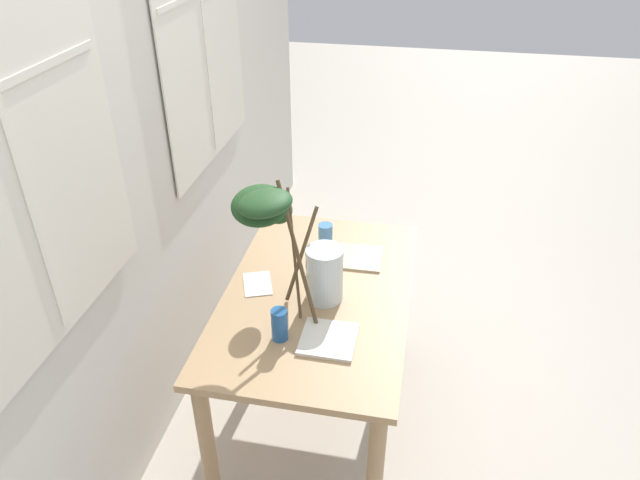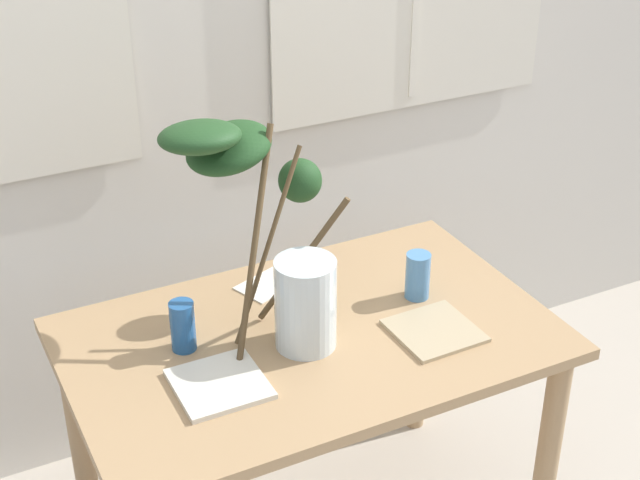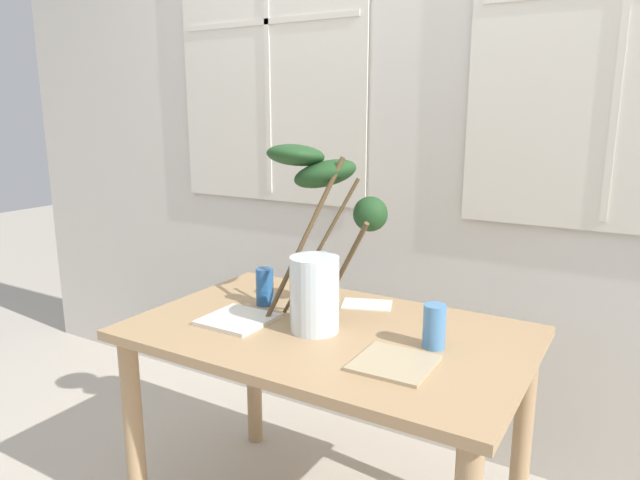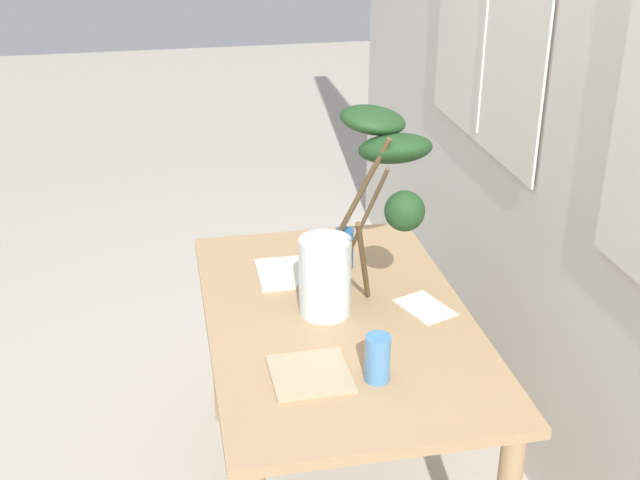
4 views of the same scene
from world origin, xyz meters
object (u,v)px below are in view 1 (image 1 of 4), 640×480
(vase_with_branches, at_px, (294,241))
(drinking_glass_blue_right, at_px, (325,237))
(plate_square_right, at_px, (359,257))
(dining_table, at_px, (318,314))
(plate_square_left, at_px, (328,339))
(drinking_glass_blue_left, at_px, (279,325))

(vase_with_branches, bearing_deg, drinking_glass_blue_right, -6.33)
(vase_with_branches, bearing_deg, plate_square_right, -30.38)
(dining_table, distance_m, plate_square_left, 0.32)
(drinking_glass_blue_left, distance_m, plate_square_left, 0.19)
(dining_table, bearing_deg, drinking_glass_blue_right, 4.98)
(dining_table, relative_size, drinking_glass_blue_right, 9.45)
(dining_table, relative_size, plate_square_left, 5.91)
(dining_table, height_order, plate_square_right, plate_square_right)
(plate_square_right, bearing_deg, vase_with_branches, 149.62)
(vase_with_branches, height_order, plate_square_right, vase_with_branches)
(dining_table, distance_m, drinking_glass_blue_left, 0.36)
(vase_with_branches, height_order, plate_square_left, vase_with_branches)
(dining_table, distance_m, drinking_glass_blue_right, 0.38)
(vase_with_branches, height_order, drinking_glass_blue_right, vase_with_branches)
(drinking_glass_blue_left, bearing_deg, dining_table, -15.31)
(dining_table, xyz_separation_m, drinking_glass_blue_left, (-0.30, 0.08, 0.18))
(drinking_glass_blue_right, bearing_deg, drinking_glass_blue_left, 175.14)
(plate_square_right, bearing_deg, drinking_glass_blue_left, 159.47)
(drinking_glass_blue_left, bearing_deg, plate_square_left, -83.35)
(vase_with_branches, bearing_deg, dining_table, -43.98)
(dining_table, bearing_deg, plate_square_right, -25.77)
(vase_with_branches, distance_m, drinking_glass_blue_left, 0.32)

